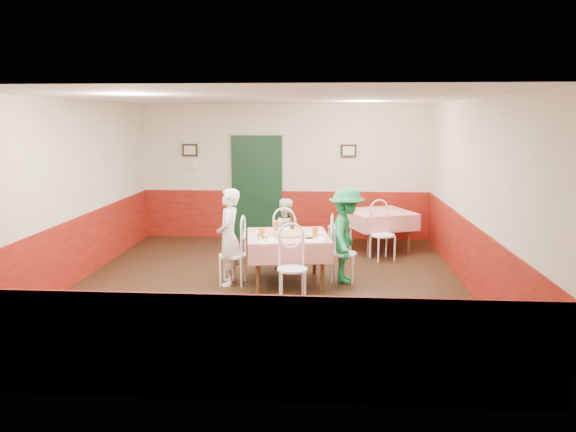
# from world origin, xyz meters

# --- Properties ---
(floor) EXTENTS (7.00, 7.00, 0.00)m
(floor) POSITION_xyz_m (0.00, 0.00, 0.00)
(floor) COLOR black
(floor) RESTS_ON ground
(ceiling) EXTENTS (7.00, 7.00, 0.00)m
(ceiling) POSITION_xyz_m (0.00, 0.00, 2.80)
(ceiling) COLOR white
(ceiling) RESTS_ON back_wall
(back_wall) EXTENTS (6.00, 0.10, 2.80)m
(back_wall) POSITION_xyz_m (0.00, 3.50, 1.40)
(back_wall) COLOR beige
(back_wall) RESTS_ON ground
(front_wall) EXTENTS (6.00, 0.10, 2.80)m
(front_wall) POSITION_xyz_m (0.00, -3.50, 1.40)
(front_wall) COLOR beige
(front_wall) RESTS_ON ground
(left_wall) EXTENTS (0.10, 7.00, 2.80)m
(left_wall) POSITION_xyz_m (-3.00, 0.00, 1.40)
(left_wall) COLOR beige
(left_wall) RESTS_ON ground
(right_wall) EXTENTS (0.10, 7.00, 2.80)m
(right_wall) POSITION_xyz_m (3.00, 0.00, 1.40)
(right_wall) COLOR beige
(right_wall) RESTS_ON ground
(wainscot_back) EXTENTS (6.00, 0.03, 1.00)m
(wainscot_back) POSITION_xyz_m (0.00, 3.48, 0.50)
(wainscot_back) COLOR maroon
(wainscot_back) RESTS_ON ground
(wainscot_front) EXTENTS (6.00, 0.03, 1.00)m
(wainscot_front) POSITION_xyz_m (0.00, -3.48, 0.50)
(wainscot_front) COLOR maroon
(wainscot_front) RESTS_ON ground
(wainscot_left) EXTENTS (0.03, 7.00, 1.00)m
(wainscot_left) POSITION_xyz_m (-2.98, 0.00, 0.50)
(wainscot_left) COLOR maroon
(wainscot_left) RESTS_ON ground
(wainscot_right) EXTENTS (0.03, 7.00, 1.00)m
(wainscot_right) POSITION_xyz_m (2.98, 0.00, 0.50)
(wainscot_right) COLOR maroon
(wainscot_right) RESTS_ON ground
(door) EXTENTS (0.96, 0.06, 2.10)m
(door) POSITION_xyz_m (-0.60, 3.45, 1.05)
(door) COLOR black
(door) RESTS_ON ground
(picture_left) EXTENTS (0.32, 0.03, 0.26)m
(picture_left) POSITION_xyz_m (-2.00, 3.45, 1.85)
(picture_left) COLOR black
(picture_left) RESTS_ON back_wall
(picture_right) EXTENTS (0.32, 0.03, 0.26)m
(picture_right) POSITION_xyz_m (1.30, 3.45, 1.85)
(picture_right) COLOR black
(picture_right) RESTS_ON back_wall
(thermostat) EXTENTS (0.10, 0.03, 0.10)m
(thermostat) POSITION_xyz_m (-1.90, 3.45, 1.50)
(thermostat) COLOR white
(thermostat) RESTS_ON back_wall
(main_table) EXTENTS (1.38, 1.38, 0.77)m
(main_table) POSITION_xyz_m (0.28, 0.20, 0.38)
(main_table) COLOR red
(main_table) RESTS_ON ground
(second_table) EXTENTS (1.46, 1.46, 0.77)m
(second_table) POSITION_xyz_m (1.87, 2.50, 0.38)
(second_table) COLOR red
(second_table) RESTS_ON ground
(chair_left) EXTENTS (0.43, 0.43, 0.90)m
(chair_left) POSITION_xyz_m (-0.56, 0.08, 0.45)
(chair_left) COLOR white
(chair_left) RESTS_ON ground
(chair_right) EXTENTS (0.45, 0.45, 0.90)m
(chair_right) POSITION_xyz_m (1.13, 0.32, 0.45)
(chair_right) COLOR white
(chair_right) RESTS_ON ground
(chair_far) EXTENTS (0.43, 0.43, 0.90)m
(chair_far) POSITION_xyz_m (0.16, 1.04, 0.45)
(chair_far) COLOR white
(chair_far) RESTS_ON ground
(chair_near) EXTENTS (0.48, 0.48, 0.90)m
(chair_near) POSITION_xyz_m (0.40, -0.64, 0.45)
(chair_near) COLOR white
(chair_near) RESTS_ON ground
(chair_second_a) EXTENTS (0.55, 0.55, 0.90)m
(chair_second_a) POSITION_xyz_m (1.12, 2.50, 0.45)
(chair_second_a) COLOR white
(chair_second_a) RESTS_ON ground
(chair_second_b) EXTENTS (0.55, 0.55, 0.90)m
(chair_second_b) POSITION_xyz_m (1.87, 1.75, 0.45)
(chair_second_b) COLOR white
(chair_second_b) RESTS_ON ground
(pizza) EXTENTS (0.52, 0.52, 0.03)m
(pizza) POSITION_xyz_m (0.30, 0.16, 0.78)
(pizza) COLOR #B74723
(pizza) RESTS_ON main_table
(plate_left) EXTENTS (0.28, 0.28, 0.01)m
(plate_left) POSITION_xyz_m (-0.14, 0.11, 0.77)
(plate_left) COLOR white
(plate_left) RESTS_ON main_table
(plate_right) EXTENTS (0.28, 0.28, 0.01)m
(plate_right) POSITION_xyz_m (0.70, 0.26, 0.77)
(plate_right) COLOR white
(plate_right) RESTS_ON main_table
(plate_far) EXTENTS (0.28, 0.28, 0.01)m
(plate_far) POSITION_xyz_m (0.20, 0.60, 0.77)
(plate_far) COLOR white
(plate_far) RESTS_ON main_table
(glass_a) EXTENTS (0.09, 0.09, 0.15)m
(glass_a) POSITION_xyz_m (-0.08, -0.12, 0.84)
(glass_a) COLOR #BF7219
(glass_a) RESTS_ON main_table
(glass_b) EXTENTS (0.09, 0.09, 0.15)m
(glass_b) POSITION_xyz_m (0.70, 0.05, 0.84)
(glass_b) COLOR #BF7219
(glass_b) RESTS_ON main_table
(glass_c) EXTENTS (0.09, 0.09, 0.15)m
(glass_c) POSITION_xyz_m (0.07, 0.55, 0.83)
(glass_c) COLOR #BF7219
(glass_c) RESTS_ON main_table
(beer_bottle) EXTENTS (0.08, 0.08, 0.25)m
(beer_bottle) POSITION_xyz_m (0.32, 0.62, 0.88)
(beer_bottle) COLOR #381C0A
(beer_bottle) RESTS_ON main_table
(shaker_a) EXTENTS (0.04, 0.04, 0.09)m
(shaker_a) POSITION_xyz_m (-0.09, -0.27, 0.81)
(shaker_a) COLOR silver
(shaker_a) RESTS_ON main_table
(shaker_b) EXTENTS (0.04, 0.04, 0.09)m
(shaker_b) POSITION_xyz_m (0.01, -0.33, 0.81)
(shaker_b) COLOR silver
(shaker_b) RESTS_ON main_table
(shaker_c) EXTENTS (0.04, 0.04, 0.09)m
(shaker_c) POSITION_xyz_m (-0.12, -0.23, 0.81)
(shaker_c) COLOR #B23319
(shaker_c) RESTS_ON main_table
(menu_left) EXTENTS (0.40, 0.47, 0.00)m
(menu_left) POSITION_xyz_m (0.00, -0.24, 0.76)
(menu_left) COLOR white
(menu_left) RESTS_ON main_table
(menu_right) EXTENTS (0.33, 0.42, 0.00)m
(menu_right) POSITION_xyz_m (0.70, -0.10, 0.76)
(menu_right) COLOR white
(menu_right) RESTS_ON main_table
(wallet) EXTENTS (0.12, 0.10, 0.02)m
(wallet) POSITION_xyz_m (0.61, -0.06, 0.77)
(wallet) COLOR black
(wallet) RESTS_ON main_table
(diner_left) EXTENTS (0.37, 0.55, 1.47)m
(diner_left) POSITION_xyz_m (-0.61, 0.07, 0.74)
(diner_left) COLOR gray
(diner_left) RESTS_ON ground
(diner_far) EXTENTS (0.63, 0.52, 1.19)m
(diner_far) POSITION_xyz_m (0.16, 1.09, 0.59)
(diner_far) COLOR gray
(diner_far) RESTS_ON ground
(diner_right) EXTENTS (0.64, 1.00, 1.48)m
(diner_right) POSITION_xyz_m (1.17, 0.33, 0.74)
(diner_right) COLOR gray
(diner_right) RESTS_ON ground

